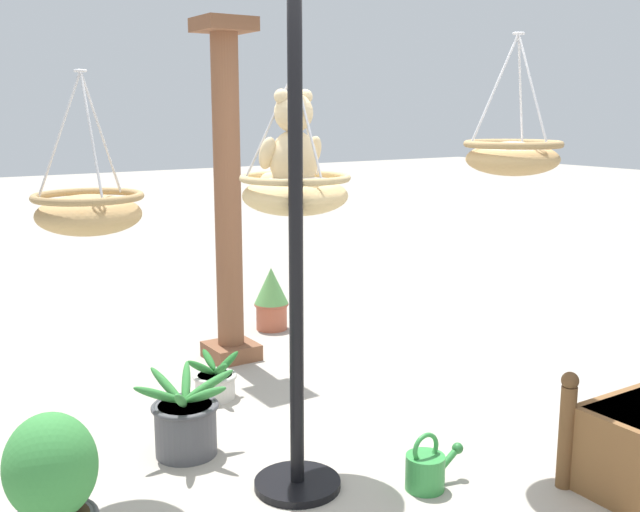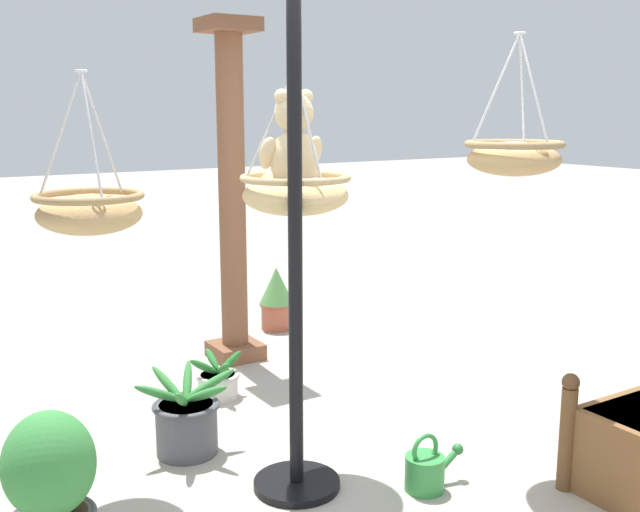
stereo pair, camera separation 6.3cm
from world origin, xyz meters
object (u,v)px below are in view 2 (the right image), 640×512
at_px(hanging_basket_right_low, 514,156).
at_px(watering_can, 426,470).
at_px(potted_plant_small_succulent, 50,484).
at_px(potted_plant_fern_front, 187,421).
at_px(greenhouse_pillar_left, 232,201).
at_px(hanging_basket_with_teddy, 295,192).
at_px(potted_plant_bushy_green, 218,381).
at_px(teddy_bear, 293,148).
at_px(display_pole_central, 296,346).
at_px(hanging_basket_left_high, 89,211).
at_px(potted_plant_flowering_red, 277,298).

xyz_separation_m(hanging_basket_right_low, watering_can, (-0.56, -0.04, -1.56)).
relative_size(potted_plant_small_succulent, watering_can, 1.87).
bearing_deg(potted_plant_fern_front, greenhouse_pillar_left, 54.59).
bearing_deg(potted_plant_fern_front, hanging_basket_with_teddy, -41.46).
bearing_deg(watering_can, greenhouse_pillar_left, 87.91).
bearing_deg(potted_plant_bushy_green, teddy_bear, -91.22).
bearing_deg(display_pole_central, potted_plant_bushy_green, 82.60).
xyz_separation_m(hanging_basket_with_teddy, potted_plant_bushy_green, (0.02, 1.08, -1.36)).
bearing_deg(teddy_bear, hanging_basket_left_high, 163.04).
bearing_deg(hanging_basket_with_teddy, greenhouse_pillar_left, 74.67).
bearing_deg(potted_plant_flowering_red, hanging_basket_with_teddy, -116.56).
xyz_separation_m(display_pole_central, greenhouse_pillar_left, (0.63, 2.00, 0.47)).
xyz_separation_m(display_pole_central, potted_plant_bushy_green, (0.17, 1.33, -0.64)).
relative_size(hanging_basket_right_low, watering_can, 2.03).
bearing_deg(potted_plant_flowering_red, potted_plant_small_succulent, -134.94).
height_order(potted_plant_small_succulent, watering_can, potted_plant_small_succulent).
height_order(potted_plant_fern_front, watering_can, potted_plant_fern_front).
bearing_deg(greenhouse_pillar_left, display_pole_central, -107.48).
distance_m(potted_plant_fern_front, potted_plant_flowering_red, 2.45).
xyz_separation_m(hanging_basket_with_teddy, potted_plant_fern_front, (-0.47, 0.41, -1.29)).
xyz_separation_m(hanging_basket_with_teddy, greenhouse_pillar_left, (0.48, 1.75, -0.26)).
bearing_deg(teddy_bear, hanging_basket_right_low, -32.23).
distance_m(potted_plant_flowering_red, potted_plant_bushy_green, 1.63).
xyz_separation_m(teddy_bear, greenhouse_pillar_left, (0.48, 1.72, -0.48)).
relative_size(teddy_bear, hanging_basket_right_low, 0.72).
distance_m(teddy_bear, potted_plant_small_succulent, 1.92).
distance_m(display_pole_central, greenhouse_pillar_left, 2.14).
xyz_separation_m(potted_plant_small_succulent, watering_can, (1.72, -0.41, -0.23)).
distance_m(teddy_bear, hanging_basket_right_low, 1.12).
bearing_deg(teddy_bear, potted_plant_bushy_green, 88.78).
bearing_deg(display_pole_central, watering_can, -33.97).
distance_m(hanging_basket_right_low, watering_can, 1.65).
height_order(potted_plant_fern_front, potted_plant_small_succulent, potted_plant_small_succulent).
bearing_deg(greenhouse_pillar_left, watering_can, -92.09).
xyz_separation_m(hanging_basket_right_low, potted_plant_bushy_green, (-0.93, 1.65, -1.54)).
xyz_separation_m(hanging_basket_with_teddy, watering_can, (0.39, -0.62, -1.37)).
bearing_deg(watering_can, potted_plant_small_succulent, 166.56).
bearing_deg(hanging_basket_with_teddy, potted_plant_fern_front, 138.54).
bearing_deg(hanging_basket_right_low, teddy_bear, 147.77).
bearing_deg(potted_plant_fern_front, display_pole_central, -64.36).
height_order(display_pole_central, potted_plant_flowering_red, display_pole_central).
xyz_separation_m(hanging_basket_with_teddy, teddy_bear, (-0.00, 0.02, 0.22)).
bearing_deg(teddy_bear, hanging_basket_with_teddy, -90.00).
relative_size(teddy_bear, greenhouse_pillar_left, 0.20).
relative_size(hanging_basket_right_low, potted_plant_flowering_red, 1.29).
bearing_deg(watering_can, potted_plant_fern_front, 129.91).
xyz_separation_m(greenhouse_pillar_left, potted_plant_fern_front, (-0.95, -1.33, -1.03)).
bearing_deg(potted_plant_flowering_red, potted_plant_fern_front, -130.88).
relative_size(potted_plant_fern_front, watering_can, 1.70).
relative_size(hanging_basket_with_teddy, greenhouse_pillar_left, 0.29).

